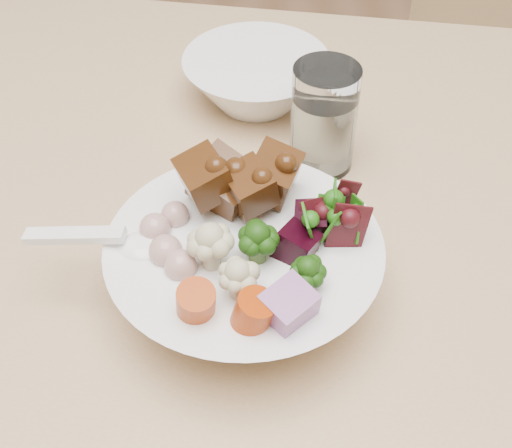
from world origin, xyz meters
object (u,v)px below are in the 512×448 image
chair_far (511,80)px  food_bowl (247,266)px  side_bowl (256,80)px  water_glass (323,122)px  dining_table (452,304)px

chair_far → food_bowl: 0.84m
side_bowl → water_glass: bearing=-60.8°
dining_table → food_bowl: bearing=-157.1°
water_glass → food_bowl: bearing=-114.2°
dining_table → water_glass: 0.23m
chair_far → food_bowl: (-0.48, -0.64, 0.24)m
dining_table → food_bowl: size_ratio=7.28×
dining_table → water_glass: (-0.13, 0.14, 0.13)m
food_bowl → water_glass: size_ratio=2.00×
chair_far → dining_table: bearing=-88.1°
dining_table → side_bowl: bearing=137.6°
side_bowl → dining_table: bearing=-53.1°
chair_far → side_bowl: (-0.46, -0.34, 0.23)m
water_glass → side_bowl: water_glass is taller
side_bowl → food_bowl: bearing=-93.2°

